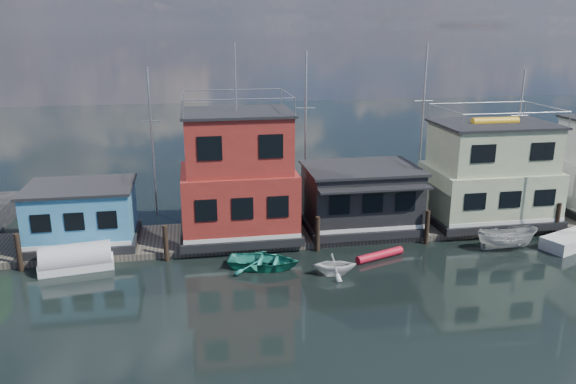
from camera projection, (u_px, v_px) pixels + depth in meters
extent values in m
plane|color=black|center=(444.00, 320.00, 26.16)|extent=(160.00, 160.00, 0.00)
cube|color=#595147|center=(367.00, 228.00, 37.45)|extent=(48.00, 5.00, 0.40)
cube|color=black|center=(85.00, 239.00, 34.40)|extent=(6.40, 4.90, 0.50)
cube|color=#4391C1|center=(82.00, 212.00, 33.90)|extent=(6.00, 4.50, 3.00)
cube|color=black|center=(79.00, 186.00, 33.45)|extent=(6.30, 4.80, 0.16)
cube|color=black|center=(239.00, 229.00, 35.94)|extent=(7.40, 5.90, 0.50)
cube|color=maroon|center=(239.00, 198.00, 35.33)|extent=(7.00, 5.50, 3.74)
cube|color=maroon|center=(237.00, 142.00, 34.31)|extent=(6.30, 4.95, 3.46)
cube|color=black|center=(236.00, 112.00, 33.80)|extent=(6.65, 5.23, 0.16)
cylinder|color=silver|center=(235.00, 77.00, 33.21)|extent=(0.08, 0.08, 4.00)
cube|color=black|center=(360.00, 222.00, 37.24)|extent=(7.40, 5.40, 0.50)
cube|color=black|center=(361.00, 194.00, 36.68)|extent=(7.00, 5.00, 3.40)
cube|color=black|center=(362.00, 168.00, 36.18)|extent=(7.30, 5.30, 0.16)
cube|color=black|center=(375.00, 189.00, 33.70)|extent=(7.00, 1.20, 0.12)
cube|color=black|center=(485.00, 215.00, 38.70)|extent=(8.40, 5.90, 0.50)
cube|color=#ACBC90|center=(488.00, 190.00, 38.18)|extent=(8.00, 5.50, 3.12)
cube|color=#ACBC90|center=(493.00, 147.00, 37.33)|extent=(7.20, 4.95, 2.88)
cube|color=black|center=(495.00, 124.00, 36.90)|extent=(7.60, 5.23, 0.16)
cylinder|color=gold|center=(495.00, 121.00, 36.85)|extent=(3.20, 0.56, 0.56)
cylinder|color=#2D2116|center=(19.00, 252.00, 31.14)|extent=(0.28, 0.28, 2.20)
cylinder|color=#2D2116|center=(166.00, 243.00, 32.43)|extent=(0.28, 0.28, 2.20)
cylinder|color=#2D2116|center=(318.00, 234.00, 33.89)|extent=(0.28, 0.28, 2.20)
cylinder|color=#2D2116|center=(427.00, 227.00, 35.03)|extent=(0.28, 0.28, 2.20)
cylinder|color=#2D2116|center=(557.00, 219.00, 36.49)|extent=(0.28, 0.28, 2.20)
cylinder|color=silver|center=(152.00, 143.00, 39.41)|extent=(0.16, 0.16, 10.50)
cylinder|color=silver|center=(151.00, 121.00, 38.96)|extent=(1.40, 0.06, 0.06)
cylinder|color=silver|center=(306.00, 132.00, 41.05)|extent=(0.16, 0.16, 11.50)
cylinder|color=silver|center=(306.00, 108.00, 40.56)|extent=(1.40, 0.06, 0.06)
cylinder|color=silver|center=(422.00, 125.00, 42.44)|extent=(0.16, 0.16, 12.00)
cylinder|color=silver|center=(424.00, 101.00, 41.93)|extent=(1.40, 0.06, 0.06)
cylinder|color=silver|center=(517.00, 134.00, 44.02)|extent=(0.16, 0.16, 10.00)
cylinder|color=silver|center=(520.00, 115.00, 43.60)|extent=(1.40, 0.06, 0.06)
cube|color=silver|center=(576.00, 239.00, 35.01)|extent=(5.33, 3.44, 0.79)
cube|color=silver|center=(77.00, 264.00, 31.55)|extent=(4.17, 2.11, 0.66)
cylinder|color=#BBBABF|center=(76.00, 257.00, 31.44)|extent=(3.99, 2.18, 1.61)
imported|color=white|center=(335.00, 264.00, 30.73)|extent=(2.62, 2.34, 1.26)
imported|color=beige|center=(507.00, 238.00, 34.24)|extent=(3.83, 1.77, 1.43)
imported|color=teal|center=(264.00, 261.00, 31.68)|extent=(4.72, 3.94, 0.84)
cylinder|color=red|center=(380.00, 255.00, 32.98)|extent=(3.19, 1.59, 0.47)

